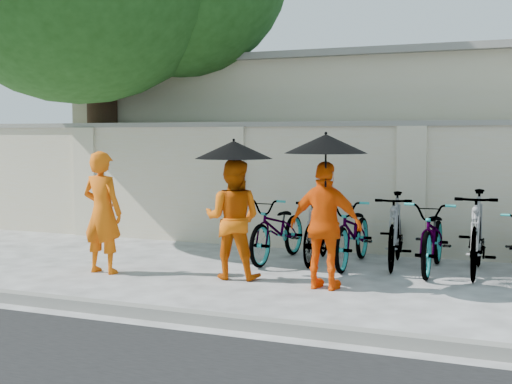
% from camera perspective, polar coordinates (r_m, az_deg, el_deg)
% --- Properties ---
extents(ground, '(80.00, 80.00, 0.00)m').
position_cam_1_polar(ground, '(9.00, -4.24, -7.36)').
color(ground, silver).
extents(kerb, '(40.00, 0.16, 0.12)m').
position_cam_1_polar(kerb, '(7.55, -10.23, -9.27)').
color(kerb, gray).
rests_on(kerb, ground).
extents(compound_wall, '(20.00, 0.30, 2.00)m').
position_cam_1_polar(compound_wall, '(11.47, 7.56, 0.23)').
color(compound_wall, beige).
rests_on(compound_wall, ground).
extents(building_behind, '(14.00, 6.00, 3.20)m').
position_cam_1_polar(building_behind, '(14.97, 15.17, 3.42)').
color(building_behind, beige).
rests_on(building_behind, ground).
extents(monk_left, '(0.62, 0.43, 1.65)m').
position_cam_1_polar(monk_left, '(9.80, -12.20, -1.60)').
color(monk_left, '#E35C0A').
rests_on(monk_left, ground).
extents(monk_center, '(0.83, 0.69, 1.55)m').
position_cam_1_polar(monk_center, '(9.22, -1.86, -2.17)').
color(monk_center, '#D75808').
rests_on(monk_center, ground).
extents(parasol_center, '(0.99, 0.99, 0.91)m').
position_cam_1_polar(parasol_center, '(9.07, -1.80, 3.39)').
color(parasol_center, black).
rests_on(parasol_center, ground).
extents(monk_right, '(0.93, 0.44, 1.55)m').
position_cam_1_polar(monk_right, '(8.60, 5.59, -2.69)').
color(monk_right, '#F25106').
rests_on(monk_right, ground).
extents(parasol_right, '(0.99, 0.99, 0.99)m').
position_cam_1_polar(parasol_right, '(8.45, 5.61, 3.86)').
color(parasol_right, black).
rests_on(parasol_right, ground).
extents(bike_0, '(0.72, 1.86, 0.96)m').
position_cam_1_polar(bike_0, '(10.53, 1.81, -2.96)').
color(bike_0, '#9898A0').
rests_on(bike_0, ground).
extents(bike_1, '(0.62, 1.66, 0.98)m').
position_cam_1_polar(bike_1, '(10.43, 4.89, -3.00)').
color(bike_1, '#9898A0').
rests_on(bike_1, ground).
extents(bike_2, '(0.72, 1.88, 0.98)m').
position_cam_1_polar(bike_2, '(10.22, 7.80, -3.17)').
color(bike_2, '#9898A0').
rests_on(bike_2, ground).
extents(bike_3, '(0.71, 1.80, 1.05)m').
position_cam_1_polar(bike_3, '(10.24, 11.08, -2.99)').
color(bike_3, '#9898A0').
rests_on(bike_3, ground).
extents(bike_4, '(0.73, 1.90, 0.98)m').
position_cam_1_polar(bike_4, '(9.98, 14.03, -3.44)').
color(bike_4, '#9898A0').
rests_on(bike_4, ground).
extents(bike_5, '(0.61, 1.90, 1.13)m').
position_cam_1_polar(bike_5, '(9.90, 17.26, -3.14)').
color(bike_5, '#9898A0').
rests_on(bike_5, ground).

